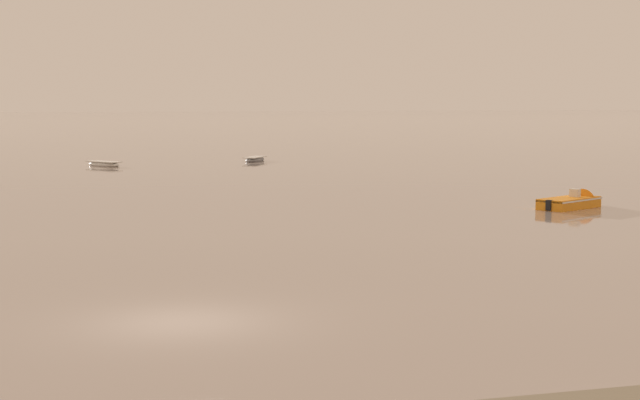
# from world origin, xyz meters

# --- Properties ---
(ground_plane) EXTENTS (800.00, 800.00, 0.00)m
(ground_plane) POSITION_xyz_m (0.00, 0.00, 0.00)
(ground_plane) COLOR gray
(rowboat_moored_0) EXTENTS (2.83, 3.49, 0.54)m
(rowboat_moored_0) POSITION_xyz_m (16.00, 62.56, 0.15)
(rowboat_moored_0) COLOR gray
(rowboat_moored_0) RESTS_ON ground
(motorboat_moored_5) EXTENTS (4.47, 3.36, 1.47)m
(motorboat_moored_5) POSITION_xyz_m (23.02, 20.83, 0.20)
(motorboat_moored_5) COLOR orange
(motorboat_moored_5) RESTS_ON ground
(rowboat_moored_4) EXTENTS (2.97, 3.48, 0.54)m
(rowboat_moored_4) POSITION_xyz_m (2.84, 59.61, 0.15)
(rowboat_moored_4) COLOR white
(rowboat_moored_4) RESTS_ON ground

